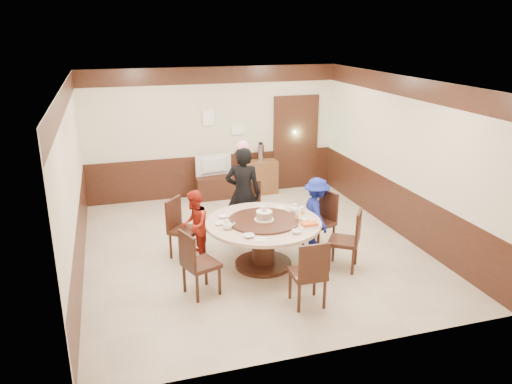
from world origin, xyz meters
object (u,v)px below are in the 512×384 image
object	(u,v)px
tv_stand	(215,187)
television	(215,166)
person_blue	(316,213)
birthday_cake	(264,215)
banquet_table	(263,234)
side_cabinet	(259,177)
thermos	(261,153)
person_red	(195,225)
shrimp_platter	(309,225)
person_standing	(243,194)

from	to	relation	value
tv_stand	television	size ratio (longest dim) A/B	1.06
person_blue	birthday_cake	xyz separation A→B (m)	(-1.08, -0.48, 0.25)
banquet_table	television	size ratio (longest dim) A/B	2.22
banquet_table	television	bearing A→B (deg)	90.44
birthday_cake	television	bearing A→B (deg)	90.59
side_cabinet	thermos	xyz separation A→B (m)	(0.04, 0.00, 0.56)
banquet_table	side_cabinet	distance (m)	3.60
banquet_table	tv_stand	distance (m)	3.44
person_red	person_blue	bearing A→B (deg)	104.27
person_red	shrimp_platter	world-z (taller)	person_red
person_blue	thermos	world-z (taller)	person_blue
television	banquet_table	bearing A→B (deg)	83.33
person_standing	side_cabinet	world-z (taller)	person_standing
tv_stand	side_cabinet	distance (m)	1.02
birthday_cake	television	world-z (taller)	birthday_cake
banquet_table	tv_stand	world-z (taller)	banquet_table
birthday_cake	person_blue	bearing A→B (deg)	23.88
birthday_cake	shrimp_platter	bearing A→B (deg)	-33.14
tv_stand	thermos	bearing A→B (deg)	1.63
banquet_table	thermos	world-z (taller)	thermos
banquet_table	thermos	size ratio (longest dim) A/B	4.70
person_standing	shrimp_platter	distance (m)	1.63
person_red	side_cabinet	size ratio (longest dim) A/B	1.43
person_red	thermos	world-z (taller)	person_red
tv_stand	shrimp_platter	bearing A→B (deg)	-80.72
person_blue	shrimp_platter	world-z (taller)	person_blue
person_blue	tv_stand	world-z (taller)	person_blue
person_blue	television	xyz separation A→B (m)	(-1.12, 2.96, 0.13)
person_red	thermos	xyz separation A→B (m)	(2.00, 2.88, 0.37)
tv_stand	television	distance (m)	0.48
person_standing	person_red	distance (m)	1.13
person_red	side_cabinet	xyz separation A→B (m)	(1.96, 2.88, -0.20)
side_cabinet	person_blue	bearing A→B (deg)	-88.01
person_red	shrimp_platter	bearing A→B (deg)	75.53
person_standing	person_red	xyz separation A→B (m)	(-0.95, -0.53, -0.27)
person_standing	thermos	distance (m)	2.57
tv_stand	television	world-z (taller)	television
thermos	television	bearing A→B (deg)	-178.37
shrimp_platter	side_cabinet	xyz separation A→B (m)	(0.39, 3.85, -0.40)
tv_stand	thermos	xyz separation A→B (m)	(1.06, 0.03, 0.69)
person_blue	side_cabinet	size ratio (longest dim) A/B	1.51
banquet_table	person_red	xyz separation A→B (m)	(-0.97, 0.58, 0.04)
person_standing	birthday_cake	bearing A→B (deg)	112.82
side_cabinet	banquet_table	bearing A→B (deg)	-105.94
person_standing	tv_stand	size ratio (longest dim) A/B	1.99
banquet_table	person_standing	world-z (taller)	person_standing
tv_stand	side_cabinet	world-z (taller)	side_cabinet
shrimp_platter	thermos	world-z (taller)	thermos
birthday_cake	person_red	bearing A→B (deg)	149.17
birthday_cake	side_cabinet	size ratio (longest dim) A/B	0.38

